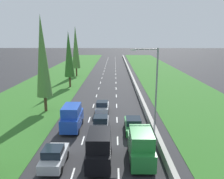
# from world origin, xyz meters

# --- Properties ---
(ground_plane) EXTENTS (300.00, 300.00, 0.00)m
(ground_plane) POSITION_xyz_m (0.00, 60.00, 0.00)
(ground_plane) COLOR #28282B
(ground_plane) RESTS_ON ground
(grass_verge_left) EXTENTS (14.00, 140.00, 0.04)m
(grass_verge_left) POSITION_xyz_m (-12.65, 60.00, 0.02)
(grass_verge_left) COLOR #2D6623
(grass_verge_left) RESTS_ON ground
(grass_verge_right) EXTENTS (14.00, 140.00, 0.04)m
(grass_verge_right) POSITION_xyz_m (14.35, 60.00, 0.02)
(grass_verge_right) COLOR #2D6623
(grass_verge_right) RESTS_ON ground
(median_barrier) EXTENTS (0.44, 120.00, 0.85)m
(median_barrier) POSITION_xyz_m (5.70, 60.00, 0.42)
(median_barrier) COLOR #9E9B93
(median_barrier) RESTS_ON ground
(lane_markings) EXTENTS (3.64, 116.00, 0.01)m
(lane_markings) POSITION_xyz_m (0.00, 60.00, 0.01)
(lane_markings) COLOR white
(lane_markings) RESTS_ON ground
(black_van_centre_lane) EXTENTS (1.96, 4.90, 2.82)m
(black_van_centre_lane) POSITION_xyz_m (0.20, 16.69, 1.40)
(black_van_centre_lane) COLOR black
(black_van_centre_lane) RESTS_ON ground
(grey_hatchback_centre_lane) EXTENTS (1.74, 3.90, 1.72)m
(grey_hatchback_centre_lane) POSITION_xyz_m (-0.08, 23.69, 0.84)
(grey_hatchback_centre_lane) COLOR slate
(grey_hatchback_centre_lane) RESTS_ON ground
(green_van_right_lane) EXTENTS (1.96, 4.90, 2.82)m
(green_van_right_lane) POSITION_xyz_m (3.61, 17.05, 1.40)
(green_van_right_lane) COLOR #237A33
(green_van_right_lane) RESTS_ON ground
(green_sedan_right_lane) EXTENTS (1.82, 4.50, 1.64)m
(green_sedan_right_lane) POSITION_xyz_m (3.48, 23.24, 0.81)
(green_sedan_right_lane) COLOR #237A33
(green_sedan_right_lane) RESTS_ON ground
(silver_hatchback_left_lane) EXTENTS (1.74, 3.90, 1.72)m
(silver_hatchback_left_lane) POSITION_xyz_m (-3.41, 16.27, 0.84)
(silver_hatchback_left_lane) COLOR silver
(silver_hatchback_left_lane) RESTS_ON ground
(blue_van_left_lane) EXTENTS (1.96, 4.90, 2.82)m
(blue_van_left_lane) POSITION_xyz_m (-3.33, 24.00, 1.40)
(blue_van_left_lane) COLOR #1E47B7
(blue_van_left_lane) RESTS_ON ground
(silver_hatchback_centre_lane) EXTENTS (1.74, 3.90, 1.72)m
(silver_hatchback_centre_lane) POSITION_xyz_m (-0.23, 29.66, 0.84)
(silver_hatchback_centre_lane) COLOR silver
(silver_hatchback_centre_lane) RESTS_ON ground
(poplar_tree_second) EXTENTS (2.13, 2.13, 13.11)m
(poplar_tree_second) POSITION_xyz_m (-8.18, 30.35, 7.61)
(poplar_tree_second) COLOR #4C3823
(poplar_tree_second) RESTS_ON ground
(poplar_tree_third) EXTENTS (2.08, 2.08, 11.31)m
(poplar_tree_third) POSITION_xyz_m (-7.78, 46.37, 6.71)
(poplar_tree_third) COLOR #4C3823
(poplar_tree_third) RESTS_ON ground
(poplar_tree_fourth) EXTENTS (2.12, 2.12, 12.84)m
(poplar_tree_fourth) POSITION_xyz_m (-8.54, 59.48, 7.47)
(poplar_tree_fourth) COLOR #4C3823
(poplar_tree_fourth) RESTS_ON ground
(street_light_mast) EXTENTS (3.20, 0.28, 9.00)m
(street_light_mast) POSITION_xyz_m (5.99, 25.97, 5.23)
(street_light_mast) COLOR gray
(street_light_mast) RESTS_ON ground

